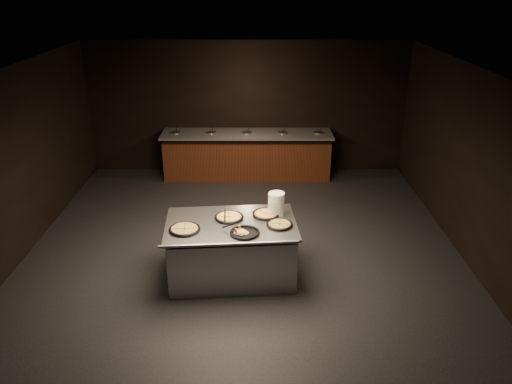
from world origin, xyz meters
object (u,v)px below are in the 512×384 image
at_px(serving_counter, 232,251).
at_px(pan_veggie_whole, 185,229).
at_px(pan_cheese_whole, 229,217).
at_px(plate_stack, 276,204).

distance_m(serving_counter, pan_veggie_whole, 0.83).
bearing_deg(pan_cheese_whole, plate_stack, 11.43).
relative_size(pan_veggie_whole, pan_cheese_whole, 1.02).
bearing_deg(pan_veggie_whole, serving_counter, 19.55).
bearing_deg(serving_counter, plate_stack, 19.31).
distance_m(plate_stack, pan_cheese_whole, 0.72).
distance_m(serving_counter, pan_cheese_whole, 0.51).
bearing_deg(serving_counter, pan_cheese_whole, 98.11).
xyz_separation_m(plate_stack, pan_veggie_whole, (-1.29, -0.51, -0.15)).
height_order(plate_stack, pan_veggie_whole, plate_stack).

